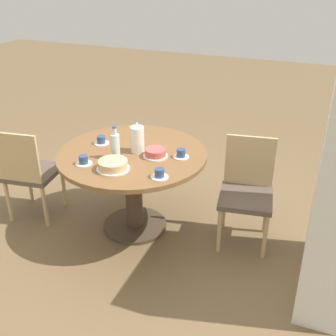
% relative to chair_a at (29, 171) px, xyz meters
% --- Properties ---
extents(ground_plane, '(14.00, 14.00, 0.00)m').
position_rel_chair_a_xyz_m(ground_plane, '(-0.19, 0.93, -0.47)').
color(ground_plane, brown).
extents(dining_table, '(1.22, 1.22, 0.73)m').
position_rel_chair_a_xyz_m(dining_table, '(-0.19, 0.93, 0.09)').
color(dining_table, '#473828').
rests_on(dining_table, ground_plane).
extents(chair_a, '(0.47, 0.47, 0.88)m').
position_rel_chair_a_xyz_m(chair_a, '(0.00, 0.00, 0.00)').
color(chair_a, tan).
rests_on(chair_a, ground_plane).
extents(chair_b, '(0.48, 0.48, 0.88)m').
position_rel_chair_a_xyz_m(chair_b, '(-0.39, 1.85, 0.00)').
color(chair_b, tan).
rests_on(chair_b, ground_plane).
extents(bookshelf, '(0.95, 0.28, 1.63)m').
position_rel_chair_a_xyz_m(bookshelf, '(-0.03, 2.48, 0.31)').
color(bookshelf, silver).
rests_on(bookshelf, ground_plane).
extents(coffee_pot, '(0.11, 0.11, 0.25)m').
position_rel_chair_a_xyz_m(coffee_pot, '(-0.22, 0.96, 0.38)').
color(coffee_pot, white).
rests_on(coffee_pot, dining_table).
extents(water_bottle, '(0.07, 0.07, 0.27)m').
position_rel_chair_a_xyz_m(water_bottle, '(-0.05, 0.86, 0.37)').
color(water_bottle, silver).
rests_on(water_bottle, dining_table).
extents(cake_main, '(0.25, 0.25, 0.07)m').
position_rel_chair_a_xyz_m(cake_main, '(0.13, 0.92, 0.29)').
color(cake_main, white).
rests_on(cake_main, dining_table).
extents(cake_second, '(0.20, 0.20, 0.07)m').
position_rel_chair_a_xyz_m(cake_second, '(-0.19, 1.13, 0.29)').
color(cake_second, white).
rests_on(cake_second, dining_table).
extents(cup_a, '(0.13, 0.13, 0.07)m').
position_rel_chair_a_xyz_m(cup_a, '(-0.25, 0.61, 0.29)').
color(cup_a, white).
rests_on(cup_a, dining_table).
extents(cup_b, '(0.13, 0.13, 0.07)m').
position_rel_chair_a_xyz_m(cup_b, '(0.12, 1.30, 0.29)').
color(cup_b, white).
rests_on(cup_b, dining_table).
extents(cup_c, '(0.13, 0.13, 0.07)m').
position_rel_chair_a_xyz_m(cup_c, '(0.14, 0.67, 0.29)').
color(cup_c, white).
rests_on(cup_c, dining_table).
extents(cup_d, '(0.13, 0.13, 0.07)m').
position_rel_chair_a_xyz_m(cup_d, '(-0.25, 1.33, 0.29)').
color(cup_d, white).
rests_on(cup_d, dining_table).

